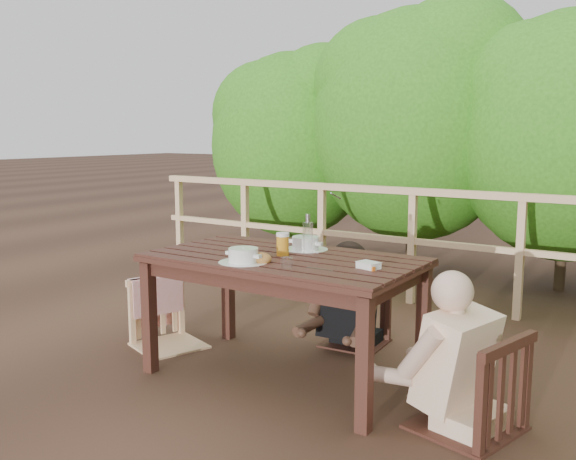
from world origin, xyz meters
The scene contains 16 objects.
ground centered at (0.00, 0.00, 0.00)m, with size 60.00×60.00×0.00m, color #4D3122.
table centered at (0.00, 0.00, 0.37)m, with size 1.59×0.90×0.74m, color #361B14.
chair_left centered at (-0.97, 0.01, 0.44)m, with size 0.44×0.44×0.88m, color #DFB281.
chair_far centered at (0.09, 0.77, 0.41)m, with size 0.41×0.41×0.83m, color #361B14.
chair_right centered at (1.15, -0.07, 0.48)m, with size 0.48×0.48×0.97m, color #361B14.
woman centered at (0.09, 0.79, 0.57)m, with size 0.46×0.57×1.14m, color black, non-canonical shape.
diner_right centered at (1.18, -0.07, 0.65)m, with size 0.53×0.65×1.30m, color beige, non-canonical shape.
railing centered at (0.00, 2.00, 0.51)m, with size 5.60×0.10×1.01m, color #DFB281.
hedge_row centered at (0.40, 3.20, 1.90)m, with size 6.60×1.60×3.80m, color #307218, non-canonical shape.
soup_near centered at (-0.09, -0.27, 0.78)m, with size 0.28×0.28×0.09m, color white.
soup_far centered at (-0.01, 0.26, 0.78)m, with size 0.28×0.28×0.09m, color white.
bread_roll centered at (0.00, -0.22, 0.77)m, with size 0.12×0.09×0.07m, color #AD7D3D.
beer_glass centered at (-0.01, 0.01, 0.81)m, with size 0.08×0.08×0.15m, color orange.
bottle centered at (0.08, 0.14, 0.86)m, with size 0.06×0.06×0.26m, color white.
tumbler centered at (0.20, -0.27, 0.77)m, with size 0.06×0.06×0.07m, color silver.
butter_tub centered at (0.58, -0.04, 0.76)m, with size 0.12×0.09×0.05m, color white.
Camera 1 is at (2.04, -3.06, 1.48)m, focal length 39.34 mm.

